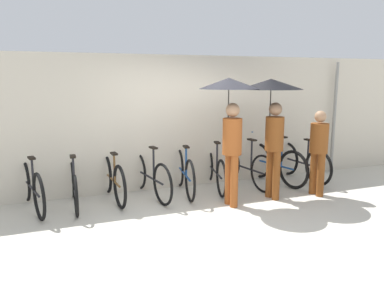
% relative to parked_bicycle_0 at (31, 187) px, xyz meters
% --- Properties ---
extents(ground_plane, '(30.00, 30.00, 0.00)m').
position_rel_parked_bicycle_0_xyz_m(ground_plane, '(2.62, -1.46, -0.39)').
color(ground_plane, beige).
extents(back_wall, '(13.23, 0.12, 2.55)m').
position_rel_parked_bicycle_0_xyz_m(back_wall, '(2.62, 0.45, 0.89)').
color(back_wall, beige).
rests_on(back_wall, ground).
extents(parked_bicycle_0, '(0.57, 1.79, 1.08)m').
position_rel_parked_bicycle_0_xyz_m(parked_bicycle_0, '(0.00, 0.00, 0.00)').
color(parked_bicycle_0, black).
rests_on(parked_bicycle_0, ground).
extents(parked_bicycle_1, '(0.44, 1.69, 1.02)m').
position_rel_parked_bicycle_0_xyz_m(parked_bicycle_1, '(0.66, -0.06, -0.03)').
color(parked_bicycle_1, black).
rests_on(parked_bicycle_1, ground).
extents(parked_bicycle_2, '(0.44, 1.69, 0.98)m').
position_rel_parked_bicycle_0_xyz_m(parked_bicycle_2, '(1.31, 0.04, -0.01)').
color(parked_bicycle_2, black).
rests_on(parked_bicycle_2, ground).
extents(parked_bicycle_3, '(0.48, 1.80, 0.98)m').
position_rel_parked_bicycle_0_xyz_m(parked_bicycle_3, '(1.96, -0.00, -0.01)').
color(parked_bicycle_3, black).
rests_on(parked_bicycle_3, ground).
extents(parked_bicycle_4, '(0.44, 1.74, 1.11)m').
position_rel_parked_bicycle_0_xyz_m(parked_bicycle_4, '(2.62, -0.03, 0.01)').
color(parked_bicycle_4, black).
rests_on(parked_bicycle_4, ground).
extents(parked_bicycle_5, '(0.52, 1.76, 1.02)m').
position_rel_parked_bicycle_0_xyz_m(parked_bicycle_5, '(3.27, 0.05, -0.02)').
color(parked_bicycle_5, black).
rests_on(parked_bicycle_5, ground).
extents(parked_bicycle_6, '(0.47, 1.80, 1.00)m').
position_rel_parked_bicycle_0_xyz_m(parked_bicycle_6, '(3.92, 0.03, -0.01)').
color(parked_bicycle_6, black).
rests_on(parked_bicycle_6, ground).
extents(parked_bicycle_7, '(0.53, 1.72, 1.02)m').
position_rel_parked_bicycle_0_xyz_m(parked_bicycle_7, '(4.58, -0.03, 0.01)').
color(parked_bicycle_7, black).
rests_on(parked_bicycle_7, ground).
extents(parked_bicycle_8, '(0.44, 1.69, 1.06)m').
position_rel_parked_bicycle_0_xyz_m(parked_bicycle_8, '(5.23, -0.03, -0.00)').
color(parked_bicycle_8, black).
rests_on(parked_bicycle_8, ground).
extents(pedestrian_leading, '(0.99, 0.99, 2.13)m').
position_rel_parked_bicycle_0_xyz_m(pedestrian_leading, '(3.12, -0.87, 1.27)').
color(pedestrian_leading, '#9E4C1E').
rests_on(pedestrian_leading, ground).
extents(pedestrian_center, '(1.10, 1.10, 2.11)m').
position_rel_parked_bicycle_0_xyz_m(pedestrian_center, '(3.98, -0.79, 1.31)').
color(pedestrian_center, brown).
rests_on(pedestrian_center, ground).
extents(pedestrian_trailing, '(0.32, 0.32, 1.55)m').
position_rel_parked_bicycle_0_xyz_m(pedestrian_trailing, '(4.85, -1.00, 0.51)').
color(pedestrian_trailing, brown).
rests_on(pedestrian_trailing, ground).
extents(awning_pole, '(0.07, 0.07, 2.46)m').
position_rel_parked_bicycle_0_xyz_m(awning_pole, '(6.27, 0.26, 0.84)').
color(awning_pole, gray).
rests_on(awning_pole, ground).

